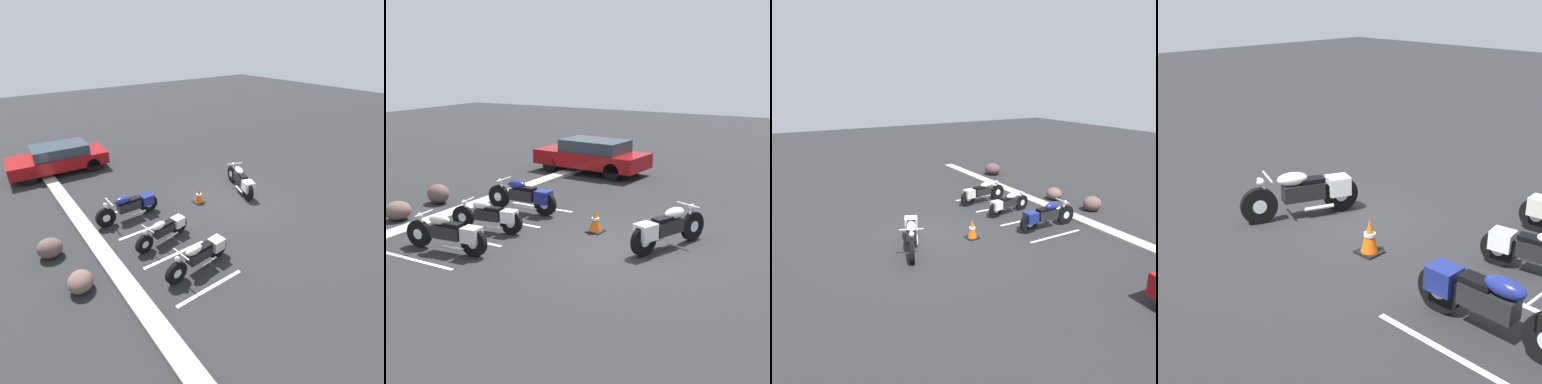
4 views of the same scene
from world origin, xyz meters
TOP-DOWN VIEW (x-y plane):
  - ground at (0.00, 0.00)m, footprint 60.00×60.00m
  - motorcycle_white_featured at (0.53, -0.73)m, footprint 2.28×1.10m
  - parked_bike_0 at (-2.14, 3.43)m, footprint 0.63×2.19m
  - parked_bike_1 at (-0.51, 3.59)m, footprint 0.66×1.99m
  - parked_bike_2 at (1.36, 3.84)m, footprint 0.65×2.31m
  - car_red at (7.06, 4.72)m, footprint 2.09×4.41m
  - concrete_curb at (0.00, 5.44)m, footprint 18.00×0.50m
  - landscape_rock_1 at (-0.98, 6.41)m, footprint 0.90×0.86m
  - landscape_rock_2 at (0.84, 6.69)m, footprint 0.88×0.91m
  - traffic_cone at (0.80, 1.25)m, footprint 0.40×0.40m
  - stall_line_0 at (-2.91, 3.72)m, footprint 0.10×2.10m
  - stall_line_1 at (-1.26, 3.72)m, footprint 0.10×2.10m
  - stall_line_2 at (0.39, 3.72)m, footprint 0.10×2.10m
  - stall_line_3 at (2.04, 3.72)m, footprint 0.10×2.10m

SIDE VIEW (x-z plane):
  - ground at x=0.00m, z-range 0.00..0.00m
  - stall_line_0 at x=-2.91m, z-range 0.00..0.00m
  - stall_line_1 at x=-1.26m, z-range 0.00..0.00m
  - stall_line_2 at x=0.39m, z-range 0.00..0.00m
  - stall_line_3 at x=2.04m, z-range 0.00..0.00m
  - concrete_curb at x=0.00m, z-range 0.00..0.12m
  - landscape_rock_1 at x=-0.98m, z-range 0.00..0.52m
  - landscape_rock_2 at x=0.84m, z-range 0.00..0.59m
  - traffic_cone at x=0.80m, z-range -0.02..0.61m
  - parked_bike_1 at x=-0.51m, z-range 0.02..0.81m
  - parked_bike_0 at x=-2.14m, z-range 0.03..0.89m
  - parked_bike_2 at x=1.36m, z-range 0.03..0.94m
  - motorcycle_white_featured at x=0.53m, z-range 0.03..0.97m
  - car_red at x=7.06m, z-range 0.04..1.32m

